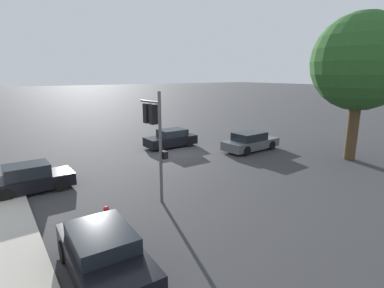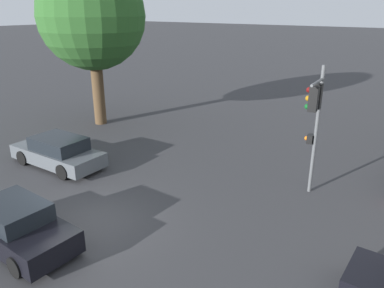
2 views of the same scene
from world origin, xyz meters
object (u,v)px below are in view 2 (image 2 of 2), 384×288
Objects in this scene: crossing_car_1 at (17,226)px; crossing_car_0 at (58,152)px; traffic_signal at (314,111)px; street_tree at (92,17)px.

crossing_car_0 is at bearing 134.58° from crossing_car_1.
traffic_signal is 11.54m from crossing_car_0.
crossing_car_1 reaches higher than crossing_car_0.
traffic_signal reaches higher than crossing_car_1.
crossing_car_0 is (3.89, -5.75, -5.86)m from street_tree.
street_tree is 2.03× the size of crossing_car_0.
traffic_signal is at bearing -161.88° from crossing_car_0.
crossing_car_1 is at bearing -50.74° from street_tree.
crossing_car_1 is (8.38, -10.26, -5.87)m from street_tree.
street_tree is 1.91× the size of traffic_signal.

